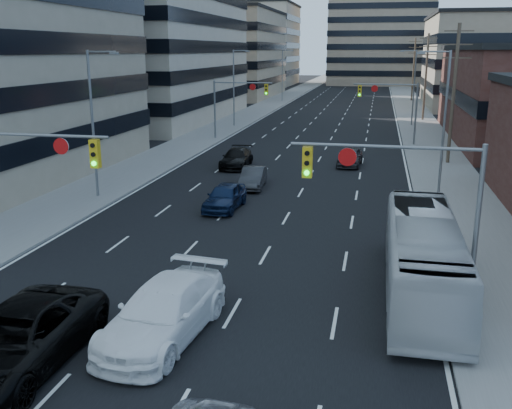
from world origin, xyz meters
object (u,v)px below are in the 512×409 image
object	(u,v)px
sedan_blue	(225,197)
white_van	(163,312)
transit_bus	(423,257)
black_pickup	(17,338)

from	to	relation	value
sedan_blue	white_van	bearing A→B (deg)	-80.05
sedan_blue	transit_bus	bearing A→B (deg)	-41.98
white_van	transit_bus	xyz separation A→B (m)	(8.33, 5.15, 0.62)
black_pickup	sedan_blue	xyz separation A→B (m)	(1.45, 17.84, -0.15)
white_van	sedan_blue	world-z (taller)	white_van
white_van	transit_bus	distance (m)	9.82
black_pickup	white_van	bearing A→B (deg)	36.32
white_van	sedan_blue	size ratio (longest dim) A/B	1.39
white_van	transit_bus	size ratio (longest dim) A/B	0.56
transit_bus	black_pickup	bearing A→B (deg)	-146.73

